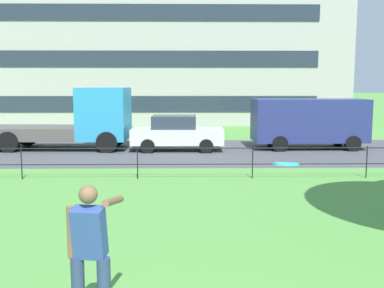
# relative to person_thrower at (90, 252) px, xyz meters

# --- Properties ---
(street_strip) EXTENTS (80.00, 7.85, 0.01)m
(street_strip) POSITION_rel_person_thrower_xyz_m (1.44, 14.22, -0.95)
(street_strip) COLOR #4C4C51
(street_strip) RESTS_ON ground
(park_fence) EXTENTS (32.06, 0.04, 1.00)m
(park_fence) POSITION_rel_person_thrower_xyz_m (1.44, 8.59, -0.28)
(park_fence) COLOR black
(park_fence) RESTS_ON ground
(person_thrower) EXTENTS (0.60, 0.78, 1.76)m
(person_thrower) POSITION_rel_person_thrower_xyz_m (0.00, 0.00, 0.00)
(person_thrower) COLOR navy
(person_thrower) RESTS_ON ground
(frisbee) EXTENTS (0.32, 0.32, 0.06)m
(frisbee) POSITION_rel_person_thrower_xyz_m (2.14, -0.58, 1.15)
(frisbee) COLOR #2DB2C6
(flatbed_truck_far_right) EXTENTS (7.38, 2.66, 2.75)m
(flatbed_truck_far_right) POSITION_rel_person_thrower_xyz_m (-3.95, 15.09, 0.27)
(flatbed_truck_far_right) COLOR #2D99D1
(flatbed_truck_far_right) RESTS_ON ground
(car_white_right) EXTENTS (4.03, 1.87, 1.54)m
(car_white_right) POSITION_rel_person_thrower_xyz_m (0.77, 14.58, -0.17)
(car_white_right) COLOR silver
(car_white_right) RESTS_ON ground
(panel_van_left) EXTENTS (5.03, 2.15, 2.24)m
(panel_van_left) POSITION_rel_person_thrower_xyz_m (6.75, 15.11, 0.32)
(panel_van_left) COLOR navy
(panel_van_left) RESTS_ON ground
(apartment_building_background) EXTENTS (32.26, 13.35, 12.72)m
(apartment_building_background) POSITION_rel_person_thrower_xyz_m (-3.14, 32.70, 5.41)
(apartment_building_background) COLOR #B7B2AD
(apartment_building_background) RESTS_ON ground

